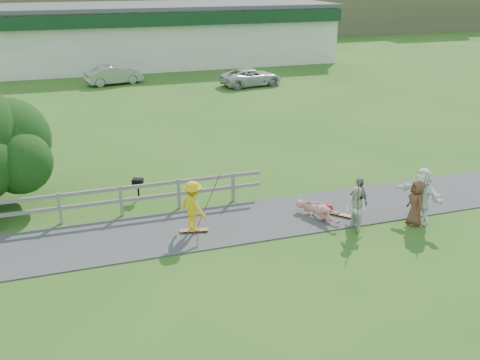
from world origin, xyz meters
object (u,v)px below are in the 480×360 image
at_px(car_white, 251,77).
at_px(bbq, 138,189).
at_px(spectator_d, 422,195).
at_px(skater_rider, 193,209).
at_px(car_silver, 114,75).
at_px(skater_fallen, 318,210).
at_px(spectator_c, 416,203).
at_px(spectator_b, 358,199).
at_px(spectator_a, 356,210).

relative_size(car_white, bbq, 5.58).
relative_size(spectator_d, bbq, 2.35).
height_order(skater_rider, car_silver, skater_rider).
relative_size(car_silver, bbq, 5.08).
xyz_separation_m(skater_fallen, spectator_d, (3.13, -1.25, 0.63)).
bearing_deg(spectator_c, spectator_d, 121.83).
bearing_deg(spectator_d, spectator_b, -128.97).
distance_m(spectator_a, spectator_c, 2.14).
bearing_deg(skater_rider, bbq, -4.60).
height_order(skater_fallen, car_silver, car_silver).
bearing_deg(car_silver, skater_rider, 168.27).
height_order(skater_rider, spectator_a, skater_rider).
xyz_separation_m(spectator_b, car_silver, (-5.47, 25.89, -0.10)).
bearing_deg(spectator_c, skater_fallen, -107.17).
xyz_separation_m(spectator_a, bbq, (-6.26, 4.73, -0.36)).
height_order(spectator_b, spectator_c, spectator_b).
height_order(skater_fallen, spectator_d, spectator_d).
height_order(spectator_b, spectator_d, spectator_d).
distance_m(skater_rider, car_white, 23.45).
distance_m(skater_fallen, car_white, 22.37).
bearing_deg(spectator_c, spectator_a, -85.59).
height_order(spectator_c, car_silver, spectator_c).
bearing_deg(spectator_b, bbq, -125.10).
distance_m(skater_rider, spectator_a, 5.16).
xyz_separation_m(spectator_a, spectator_b, (0.48, 0.67, 0.01)).
bearing_deg(spectator_c, spectator_b, -108.09).
bearing_deg(car_silver, spectator_b, -179.91).
distance_m(spectator_b, car_white, 22.65).
relative_size(skater_rider, bbq, 2.07).
relative_size(car_silver, car_white, 0.91).
xyz_separation_m(skater_rider, spectator_a, (4.94, -1.48, -0.07)).
bearing_deg(spectator_b, skater_rider, -102.54).
height_order(skater_rider, car_white, skater_rider).
bearing_deg(spectator_c, car_silver, -156.68).
distance_m(spectator_c, car_white, 23.24).
height_order(car_silver, bbq, car_silver).
bearing_deg(skater_rider, spectator_a, -133.37).
distance_m(skater_fallen, car_silver, 25.71).
relative_size(spectator_a, spectator_b, 0.98).
xyz_separation_m(spectator_a, spectator_c, (2.13, -0.15, 0.01)).
bearing_deg(skater_rider, skater_fallen, -120.27).
bearing_deg(spectator_b, spectator_c, 59.46).
height_order(spectator_a, spectator_b, spectator_b).
bearing_deg(spectator_c, bbq, -111.78).
distance_m(spectator_a, spectator_b, 0.83).
bearing_deg(bbq, spectator_d, -6.76).
relative_size(spectator_b, car_silver, 0.38).
distance_m(skater_fallen, spectator_d, 3.43).
relative_size(skater_rider, skater_fallen, 0.96).
bearing_deg(spectator_a, car_white, 153.63).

